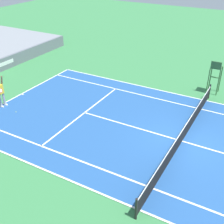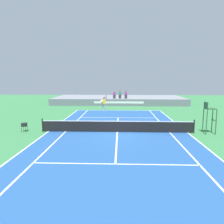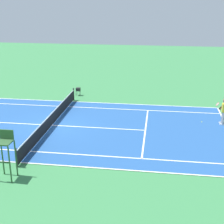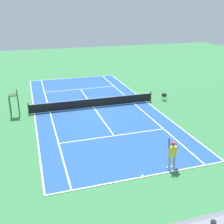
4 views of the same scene
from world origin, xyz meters
TOP-DOWN VIEW (x-y plane):
  - ground_plane at (0.00, 0.00)m, footprint 80.00×80.00m
  - court at (0.00, 0.00)m, footprint 11.08×23.88m
  - net at (0.00, 0.00)m, footprint 11.98×0.10m
  - tennis_player at (-1.90, 11.63)m, footprint 0.76×0.62m
  - tennis_ball at (-2.10, 10.29)m, footprint 0.07×0.07m
  - umpire_chair at (7.02, 0.00)m, footprint 0.77×0.77m

SIDE VIEW (x-z plane):
  - ground_plane at x=0.00m, z-range 0.00..0.00m
  - court at x=0.00m, z-range 0.00..0.02m
  - tennis_ball at x=-2.10m, z-range 0.00..0.07m
  - net at x=0.00m, z-range -0.01..1.06m
  - tennis_player at x=-1.90m, z-range -0.05..2.04m
  - umpire_chair at x=7.02m, z-range 0.34..2.78m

